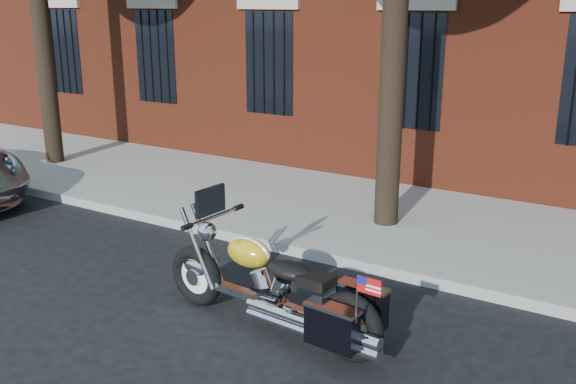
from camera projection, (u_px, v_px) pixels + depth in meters
The scene contains 4 objects.
ground at pixel (251, 295), 7.70m from camera, with size 120.00×120.00×0.00m, color black.
curb at pixel (308, 252), 8.81m from camera, with size 40.00×0.16×0.15m, color gray.
sidewalk at pixel (365, 215), 10.35m from camera, with size 40.00×3.60×0.15m, color gray.
motorcycle at pixel (277, 292), 6.64m from camera, with size 2.86×0.96×1.46m.
Camera 1 is at (4.04, -5.77, 3.38)m, focal length 40.00 mm.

